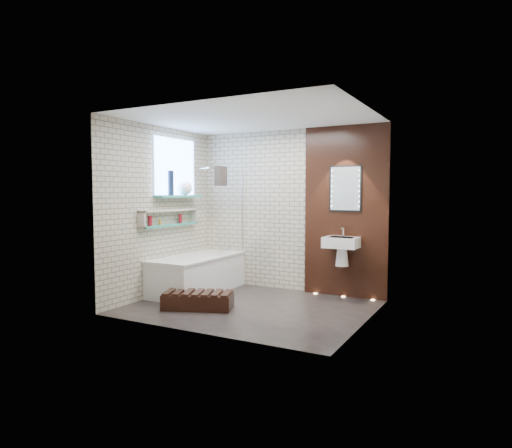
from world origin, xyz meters
The scene contains 15 objects.
ground centered at (0.00, 0.00, 0.00)m, with size 3.20×3.20×0.00m, color black.
room_shell centered at (0.00, 0.00, 1.30)m, with size 3.24×3.20×2.60m.
walnut_panel centered at (0.95, 1.27, 1.30)m, with size 1.30×0.06×2.60m, color black.
clerestory_window centered at (-1.57, 0.35, 1.90)m, with size 0.18×1.00×0.94m.
display_niche centered at (-1.53, 0.15, 1.20)m, with size 0.14×1.30×0.26m.
bathtub centered at (-1.22, 0.45, 0.29)m, with size 0.79×1.74×0.70m.
bath_screen centered at (-0.87, 0.89, 1.28)m, with size 0.01×0.78×1.40m, color white.
towel centered at (-0.87, 0.60, 1.85)m, with size 0.09×0.24×0.31m, color #292421.
shower_head centered at (-1.30, 0.95, 2.00)m, with size 0.18×0.18×0.02m, color silver.
washbasin centered at (0.95, 1.07, 0.79)m, with size 0.50×0.36×0.58m.
led_mirror centered at (0.95, 1.23, 1.65)m, with size 0.50×0.02×0.70m.
walnut_step centered at (-0.60, -0.42, 0.10)m, with size 0.94×0.42×0.21m, color black.
niche_bottles centered at (-1.53, 0.01, 1.17)m, with size 0.06×0.78×0.15m.
sill_vases centered at (-1.50, 0.43, 1.68)m, with size 0.23×0.52×0.38m.
floor_uplights centered at (0.95, 1.20, 0.01)m, with size 0.96×0.06×0.01m.
Camera 1 is at (2.99, -5.43, 1.59)m, focal length 31.74 mm.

